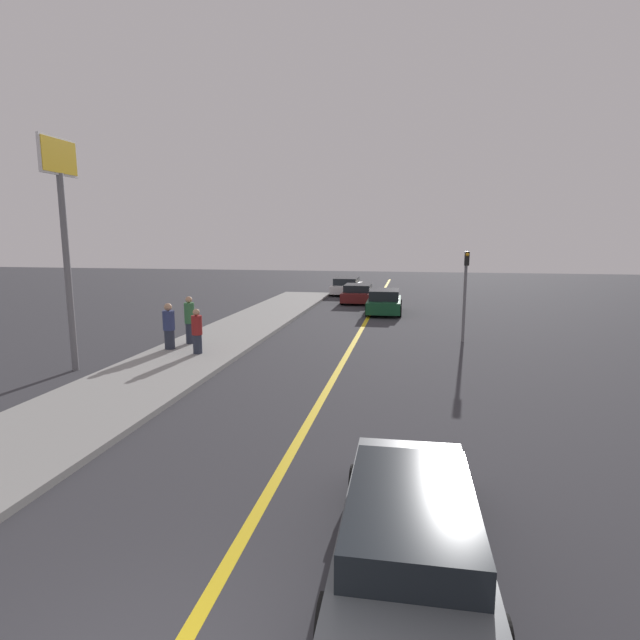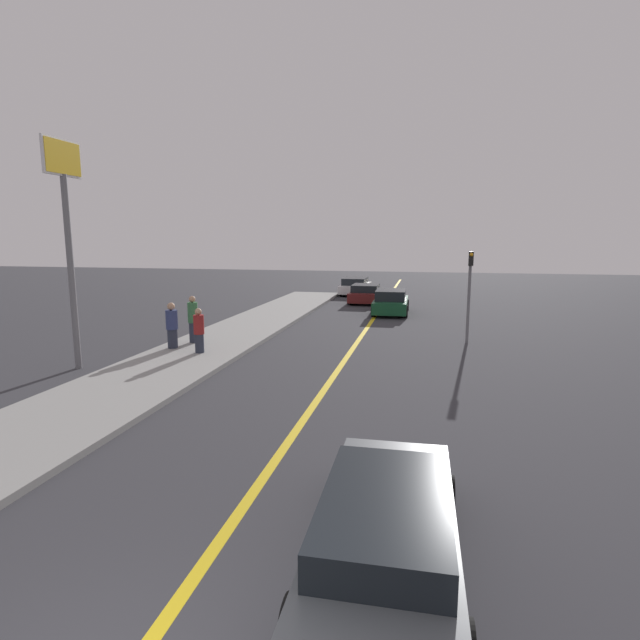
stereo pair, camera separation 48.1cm
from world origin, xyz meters
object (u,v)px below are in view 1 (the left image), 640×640
Objects in this scene: pedestrian_mid_group at (169,327)px; traffic_light at (465,286)px; car_ahead_center at (384,302)px; roadside_sign at (62,208)px; car_far_distant at (358,294)px; pedestrian_near_curb at (197,331)px; car_near_right_lane at (410,530)px; pedestrian_far_standing at (190,320)px; car_parked_left_lot at (347,286)px.

traffic_light is at bearing 20.36° from pedestrian_mid_group.
car_ahead_center is 0.58× the size of roadside_sign.
car_far_distant is 16.62m from pedestrian_near_curb.
car_far_distant is at bearing 69.06° from roadside_sign.
car_far_distant reaches higher than car_near_right_lane.
car_far_distant is 15.40m from pedestrian_far_standing.
car_ahead_center is 4.83m from car_far_distant.
car_far_distant is 0.54× the size of roadside_sign.
pedestrian_far_standing is at bearing 74.28° from pedestrian_mid_group.
car_near_right_lane is 26.64m from car_far_distant.
pedestrian_far_standing reaches higher than car_far_distant.
car_far_distant is (-1.94, 4.42, -0.06)m from car_ahead_center.
car_parked_left_lot is at bearing 105.59° from car_far_distant.
pedestrian_near_curb is at bearing -57.44° from pedestrian_far_standing.
roadside_sign is (-7.06, -18.45, 4.48)m from car_far_distant.
car_near_right_lane is 1.25× the size of car_far_distant.
traffic_light is 0.51× the size of roadside_sign.
car_ahead_center is 2.47× the size of pedestrian_mid_group.
roadside_sign is (-1.84, -2.79, 4.08)m from pedestrian_mid_group.
car_parked_left_lot is 19.78m from pedestrian_far_standing.
pedestrian_near_curb is at bearing -154.63° from traffic_light.
pedestrian_mid_group is (-8.73, 10.74, 0.42)m from car_near_right_lane.
car_parked_left_lot is 2.62× the size of pedestrian_far_standing.
traffic_light is (10.45, 2.91, 1.20)m from pedestrian_far_standing.
car_ahead_center is 17.24m from roadside_sign.
car_far_distant is 2.12× the size of pedestrian_far_standing.
pedestrian_near_curb is (-3.92, -16.15, 0.35)m from car_far_distant.
pedestrian_mid_group is 1.12m from pedestrian_far_standing.
car_parked_left_lot is at bearing 108.61° from car_ahead_center.
traffic_light is 14.57m from roadside_sign.
car_far_distant is 2.28× the size of pedestrian_mid_group.
roadside_sign reaches higher than car_ahead_center.
car_near_right_lane is at bearing -86.99° from car_ahead_center.
car_ahead_center is (-1.57, 21.98, 0.08)m from car_near_right_lane.
pedestrian_near_curb is at bearing -20.51° from pedestrian_mid_group.
traffic_light is (6.91, -16.54, 1.65)m from car_parked_left_lot.
pedestrian_far_standing is 5.97m from roadside_sign.
car_near_right_lane is 12.67m from pedestrian_near_curb.
pedestrian_mid_group is at bearing 159.49° from pedestrian_near_curb.
car_parked_left_lot is 20.90m from pedestrian_mid_group.
car_parked_left_lot is (-3.32, 9.30, -0.03)m from car_ahead_center.
car_parked_left_lot is 0.67× the size of roadside_sign.
car_near_right_lane is at bearing -36.97° from roadside_sign.
pedestrian_far_standing is (0.30, 1.08, 0.08)m from pedestrian_mid_group.
roadside_sign is (-3.14, -2.30, 4.13)m from pedestrian_near_curb.
car_near_right_lane is 14.97m from traffic_light.
pedestrian_near_curb is 5.68m from roadside_sign.
car_near_right_lane is 1.32× the size of traffic_light.
roadside_sign reaches higher than pedestrian_near_curb.
pedestrian_near_curb is 10.54m from traffic_light.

